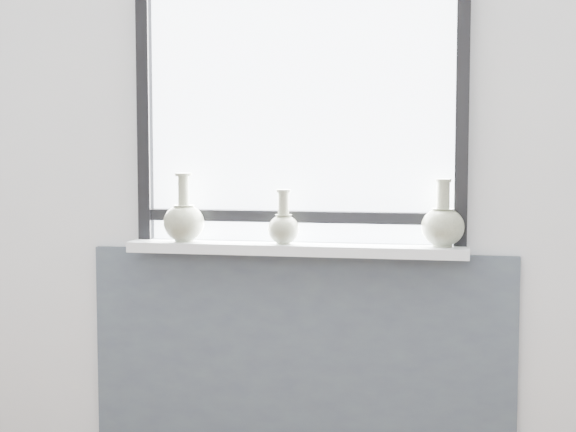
% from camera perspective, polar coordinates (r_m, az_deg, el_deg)
% --- Properties ---
extents(back_wall, '(3.60, 0.02, 2.60)m').
position_cam_1_polar(back_wall, '(3.49, 0.81, 4.94)').
color(back_wall, silver).
rests_on(back_wall, ground).
extents(apron_panel, '(1.70, 0.03, 0.86)m').
position_cam_1_polar(apron_panel, '(3.57, 0.71, -9.18)').
color(apron_panel, '#47545C').
rests_on(apron_panel, ground).
extents(windowsill, '(1.32, 0.18, 0.04)m').
position_cam_1_polar(windowsill, '(3.42, 0.51, -2.12)').
color(windowsill, silver).
rests_on(windowsill, apron_panel).
extents(window, '(1.30, 0.06, 1.05)m').
position_cam_1_polar(window, '(3.46, 0.71, 7.29)').
color(window, black).
rests_on(window, windowsill).
extents(vase_a, '(0.16, 0.16, 0.27)m').
position_cam_1_polar(vase_a, '(3.49, -6.76, -0.26)').
color(vase_a, '#979D81').
rests_on(vase_a, windowsill).
extents(vase_b, '(0.12, 0.12, 0.21)m').
position_cam_1_polar(vase_b, '(3.39, -0.29, -0.65)').
color(vase_b, '#979D81').
rests_on(vase_b, windowsill).
extents(vase_c, '(0.16, 0.16, 0.25)m').
position_cam_1_polar(vase_c, '(3.35, 9.97, -0.52)').
color(vase_c, '#979D81').
rests_on(vase_c, windowsill).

